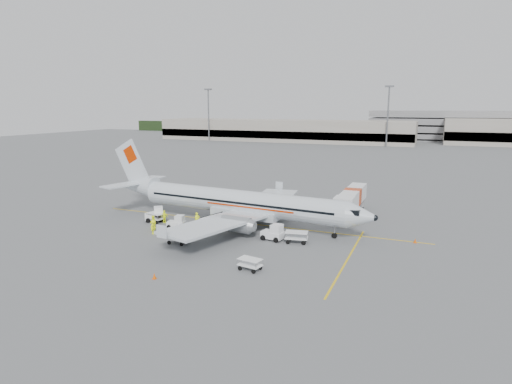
{
  "coord_description": "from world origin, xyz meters",
  "views": [
    {
      "loc": [
        20.84,
        -48.71,
        14.81
      ],
      "look_at": [
        0.0,
        2.0,
        3.8
      ],
      "focal_mm": 30.0,
      "sensor_mm": 36.0,
      "label": 1
    }
  ],
  "objects_px": {
    "aircraft": "(240,186)",
    "tug_mid": "(176,222)",
    "jet_bridge": "(352,203)",
    "tug_fore": "(272,232)",
    "belt_loader": "(213,215)",
    "tug_aft": "(154,214)"
  },
  "relations": [
    {
      "from": "aircraft",
      "to": "tug_mid",
      "type": "distance_m",
      "value": 9.09
    },
    {
      "from": "jet_bridge",
      "to": "tug_mid",
      "type": "bearing_deg",
      "value": -142.87
    },
    {
      "from": "tug_fore",
      "to": "aircraft",
      "type": "bearing_deg",
      "value": 152.18
    },
    {
      "from": "aircraft",
      "to": "tug_fore",
      "type": "height_order",
      "value": "aircraft"
    },
    {
      "from": "belt_loader",
      "to": "tug_aft",
      "type": "relative_size",
      "value": 1.8
    },
    {
      "from": "tug_fore",
      "to": "belt_loader",
      "type": "bearing_deg",
      "value": 169.21
    },
    {
      "from": "tug_mid",
      "to": "tug_aft",
      "type": "distance_m",
      "value": 4.8
    },
    {
      "from": "tug_fore",
      "to": "tug_mid",
      "type": "relative_size",
      "value": 1.15
    },
    {
      "from": "tug_mid",
      "to": "tug_aft",
      "type": "relative_size",
      "value": 0.86
    },
    {
      "from": "aircraft",
      "to": "belt_loader",
      "type": "height_order",
      "value": "aircraft"
    },
    {
      "from": "tug_fore",
      "to": "tug_aft",
      "type": "relative_size",
      "value": 0.99
    },
    {
      "from": "belt_loader",
      "to": "tug_fore",
      "type": "height_order",
      "value": "belt_loader"
    },
    {
      "from": "belt_loader",
      "to": "tug_fore",
      "type": "bearing_deg",
      "value": -7.46
    },
    {
      "from": "aircraft",
      "to": "jet_bridge",
      "type": "bearing_deg",
      "value": 43.75
    },
    {
      "from": "aircraft",
      "to": "tug_aft",
      "type": "xyz_separation_m",
      "value": [
        -11.23,
        -2.63,
        -4.08
      ]
    },
    {
      "from": "aircraft",
      "to": "jet_bridge",
      "type": "distance_m",
      "value": 16.09
    },
    {
      "from": "jet_bridge",
      "to": "belt_loader",
      "type": "xyz_separation_m",
      "value": [
        -15.65,
        -10.96,
        -0.71
      ]
    },
    {
      "from": "belt_loader",
      "to": "tug_mid",
      "type": "xyz_separation_m",
      "value": [
        -3.45,
        -3.25,
        -0.38
      ]
    },
    {
      "from": "jet_bridge",
      "to": "tug_fore",
      "type": "xyz_separation_m",
      "value": [
        -6.41,
        -14.2,
        -0.96
      ]
    },
    {
      "from": "jet_bridge",
      "to": "tug_fore",
      "type": "height_order",
      "value": "jet_bridge"
    },
    {
      "from": "belt_loader",
      "to": "tug_aft",
      "type": "distance_m",
      "value": 8.07
    },
    {
      "from": "tug_fore",
      "to": "tug_mid",
      "type": "xyz_separation_m",
      "value": [
        -12.7,
        -0.01,
        -0.13
      ]
    }
  ]
}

